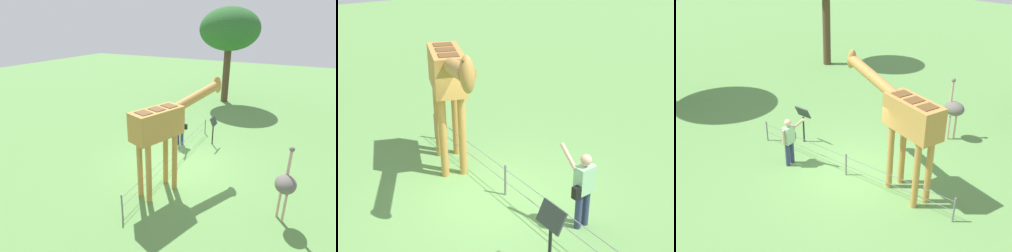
{
  "view_description": "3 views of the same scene",
  "coord_description": "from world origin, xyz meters",
  "views": [
    {
      "loc": [
        -8.44,
        -3.84,
        5.33
      ],
      "look_at": [
        -0.72,
        0.17,
        1.89
      ],
      "focal_mm": 28.29,
      "sensor_mm": 36.0,
      "label": 1
    },
    {
      "loc": [
        7.04,
        -4.5,
        5.38
      ],
      "look_at": [
        0.66,
        -0.2,
        2.0
      ],
      "focal_mm": 47.99,
      "sensor_mm": 36.0,
      "label": 2
    },
    {
      "loc": [
        -6.52,
        8.57,
        7.09
      ],
      "look_at": [
        -0.05,
        0.39,
        1.76
      ],
      "focal_mm": 44.29,
      "sensor_mm": 36.0,
      "label": 3
    }
  ],
  "objects": [
    {
      "name": "visitor",
      "position": [
        1.77,
        0.82,
        0.9
      ],
      "size": [
        0.65,
        0.58,
        1.69
      ],
      "color": "navy",
      "rests_on": "ground_plane"
    },
    {
      "name": "giraffe",
      "position": [
        -1.62,
        -0.21,
        2.32
      ],
      "size": [
        3.9,
        1.78,
        3.54
      ],
      "color": "#BC8942",
      "rests_on": "ground_plane"
    },
    {
      "name": "ground_plane",
      "position": [
        0.0,
        0.0,
        0.0
      ],
      "size": [
        60.0,
        60.0,
        0.0
      ],
      "primitive_type": "plane",
      "color": "#60934C"
    },
    {
      "name": "info_sign",
      "position": [
        2.44,
        -0.52,
        0.95
      ],
      "size": [
        0.56,
        0.21,
        1.32
      ],
      "color": "black",
      "rests_on": "ground_plane"
    },
    {
      "name": "wire_fence",
      "position": [
        0.0,
        0.22,
        0.4
      ],
      "size": [
        7.05,
        0.05,
        0.75
      ],
      "color": "slate",
      "rests_on": "ground_plane"
    }
  ]
}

